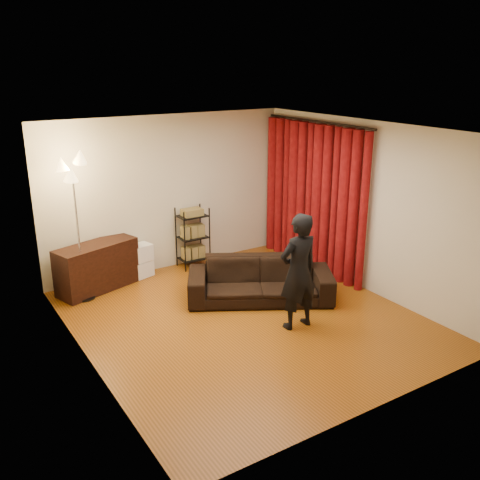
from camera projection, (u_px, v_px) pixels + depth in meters
floor at (245, 319)px, 7.72m from camera, size 5.00×5.00×0.00m
ceiling at (246, 130)px, 6.86m from camera, size 5.00×5.00×0.00m
wall_back at (168, 193)px, 9.29m from camera, size 5.00×0.00×5.00m
wall_front at (382, 294)px, 5.28m from camera, size 5.00×0.00×5.00m
wall_left at (81, 261)px, 6.15m from camera, size 0.00×5.00×5.00m
wall_right at (365, 207)px, 8.42m from camera, size 0.00×5.00×5.00m
curtain_rod at (318, 122)px, 8.88m from camera, size 0.04×2.65×0.04m
curtain at (313, 198)px, 9.29m from camera, size 0.22×2.65×2.55m
sofa at (260, 280)px, 8.25m from camera, size 2.34×1.84×0.64m
person at (298, 272)px, 7.25m from camera, size 0.60×0.40×1.65m
media_cabinet at (97, 267)px, 8.62m from camera, size 1.41×0.88×0.77m
storage_boxes at (141, 260)px, 9.16m from camera, size 0.41×0.36×0.58m
wire_shelf at (193, 237)px, 9.54m from camera, size 0.55×0.43×1.09m
floor_lamp at (78, 231)px, 8.03m from camera, size 0.53×0.53×2.22m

